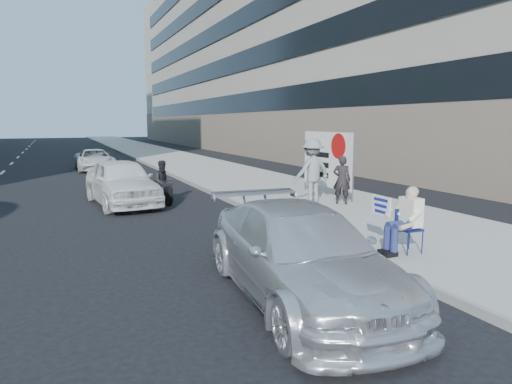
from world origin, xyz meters
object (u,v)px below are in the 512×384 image
white_sedan_near (122,182)px  jogger (312,171)px  seated_protester (404,216)px  motorcycle (163,184)px  protest_banner (327,160)px  parked_sedan (301,254)px  pedestrian_woman (342,180)px  white_sedan_far (94,160)px

white_sedan_near → jogger: bearing=-33.5°
seated_protester → motorcycle: size_ratio=0.64×
protest_banner → motorcycle: size_ratio=1.49×
seated_protester → protest_banner: size_ratio=0.43×
seated_protester → protest_banner: bearing=69.5°
parked_sedan → jogger: bearing=63.4°
parked_sedan → white_sedan_near: (-1.39, 9.42, 0.05)m
jogger → protest_banner: bearing=-147.3°
parked_sedan → seated_protester: bearing=23.2°
jogger → pedestrian_woman: size_ratio=1.34×
white_sedan_near → motorcycle: white_sedan_near is taller
seated_protester → protest_banner: 7.14m
seated_protester → pedestrian_woman: size_ratio=0.87×
pedestrian_woman → white_sedan_far: size_ratio=0.36×
motorcycle → seated_protester: bearing=-77.7°
jogger → pedestrian_woman: 0.98m
white_sedan_near → white_sedan_far: size_ratio=1.05×
jogger → white_sedan_near: bearing=-34.9°
pedestrian_woman → white_sedan_near: (-6.18, 3.48, -0.15)m
protest_banner → white_sedan_far: protest_banner is taller
motorcycle → white_sedan_near: bearing=165.3°
seated_protester → jogger: (1.29, 5.66, 0.29)m
seated_protester → white_sedan_far: bearing=101.4°
white_sedan_near → seated_protester: bearing=-69.7°
seated_protester → white_sedan_far: 20.86m
protest_banner → motorcycle: bearing=162.7°
pedestrian_woman → motorcycle: bearing=5.9°
white_sedan_far → motorcycle: motorcycle is taller
white_sedan_near → white_sedan_far: white_sedan_near is taller
seated_protester → parked_sedan: size_ratio=0.27×
protest_banner → seated_protester: bearing=-110.5°
seated_protester → parked_sedan: bearing=-162.1°
jogger → motorcycle: 4.95m
pedestrian_woman → white_sedan_near: size_ratio=0.34×
seated_protester → protest_banner: protest_banner is taller
white_sedan_far → protest_banner: bearing=-65.7°
pedestrian_woman → white_sedan_near: bearing=10.7°
parked_sedan → white_sedan_near: bearing=103.7°
pedestrian_woman → white_sedan_far: 16.58m
pedestrian_woman → parked_sedan: (-4.79, -5.95, -0.20)m
white_sedan_near → white_sedan_far: (0.07, 11.93, -0.17)m
pedestrian_woman → motorcycle: size_ratio=0.74×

